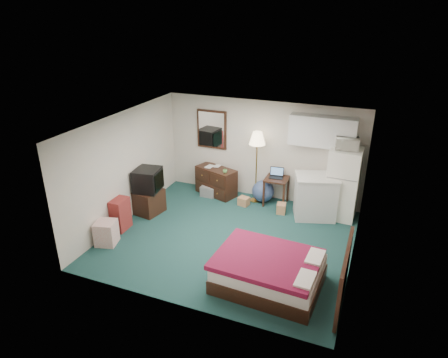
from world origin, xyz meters
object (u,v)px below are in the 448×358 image
at_px(floor_lamp, 256,168).
at_px(tv_stand, 149,201).
at_px(dresser, 216,181).
at_px(kitchen_counter, 315,197).
at_px(fridge, 343,184).
at_px(suitcase, 120,214).
at_px(bed, 269,272).
at_px(desk, 276,191).

relative_size(floor_lamp, tv_stand, 2.93).
height_order(dresser, tv_stand, dresser).
bearing_deg(kitchen_counter, floor_lamp, 152.34).
bearing_deg(fridge, dresser, -178.79).
xyz_separation_m(dresser, tv_stand, (-1.10, -1.54, -0.08)).
distance_m(dresser, suitcase, 2.74).
distance_m(fridge, bed, 3.24).
height_order(dresser, floor_lamp, floor_lamp).
height_order(desk, bed, desk).
bearing_deg(bed, fridge, 77.91).
distance_m(desk, kitchen_counter, 1.05).
bearing_deg(desk, tv_stand, -151.43).
relative_size(desk, kitchen_counter, 0.71).
distance_m(dresser, bed, 3.88).
relative_size(dresser, fridge, 0.64).
xyz_separation_m(floor_lamp, kitchen_counter, (1.53, -0.27, -0.41)).
bearing_deg(fridge, kitchen_counter, -154.98).
bearing_deg(kitchen_counter, bed, -113.22).
xyz_separation_m(floor_lamp, suitcase, (-2.32, -2.44, -0.55)).
xyz_separation_m(bed, tv_stand, (-3.42, 1.57, 0.00)).
relative_size(bed, tv_stand, 2.86).
distance_m(dresser, floor_lamp, 1.21).
xyz_separation_m(dresser, suitcase, (-1.25, -2.44, -0.00)).
xyz_separation_m(bed, suitcase, (-3.57, 0.67, 0.08)).
bearing_deg(bed, desk, 106.06).
height_order(floor_lamp, kitchen_counter, floor_lamp).
height_order(dresser, suitcase, dresser).
xyz_separation_m(tv_stand, suitcase, (-0.15, -0.90, 0.08)).
bearing_deg(bed, dresser, 129.82).
height_order(kitchen_counter, tv_stand, kitchen_counter).
bearing_deg(dresser, bed, -34.14).
xyz_separation_m(floor_lamp, fridge, (2.08, -0.03, -0.07)).
xyz_separation_m(kitchen_counter, bed, (-0.28, -2.84, -0.21)).
xyz_separation_m(floor_lamp, desk, (0.52, 0.02, -0.56)).
height_order(desk, suitcase, suitcase).
distance_m(desk, tv_stand, 3.11).
bearing_deg(floor_lamp, bed, -68.19).
distance_m(desk, suitcase, 3.76).
bearing_deg(tv_stand, kitchen_counter, 29.03).
distance_m(kitchen_counter, suitcase, 4.42).
bearing_deg(desk, bed, -78.43).
bearing_deg(kitchen_counter, suitcase, -168.15).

